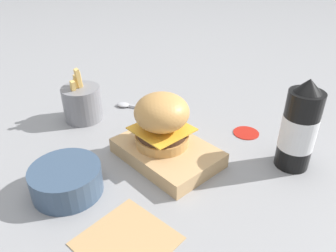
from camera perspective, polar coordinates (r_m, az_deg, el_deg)
ground_plane at (r=0.76m, az=-2.23°, el=-4.36°), size 6.00×6.00×0.00m
serving_board at (r=0.73m, az=-0.00°, el=-4.53°), size 0.22×0.15×0.03m
burger at (r=0.70m, az=-0.78°, el=1.21°), size 0.12×0.12×0.12m
ketchup_bottle at (r=0.72m, az=21.84°, el=-0.41°), size 0.07×0.07×0.20m
fries_basket at (r=0.89m, az=-14.73°, el=3.92°), size 0.10×0.10×0.15m
side_bowl at (r=0.66m, az=-17.28°, el=-8.85°), size 0.14×0.14×0.06m
spoon at (r=0.95m, az=-6.41°, el=3.48°), size 0.14×0.09×0.01m
ketchup_puddle at (r=0.84m, az=13.45°, el=-1.12°), size 0.06×0.06×0.00m
parchment_square at (r=0.57m, az=-7.21°, el=-19.20°), size 0.15×0.15×0.00m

